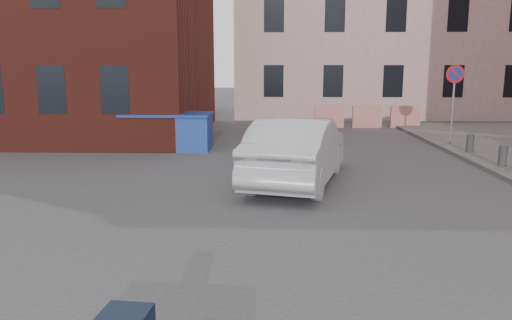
{
  "coord_description": "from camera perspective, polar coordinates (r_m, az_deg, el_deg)",
  "views": [
    {
      "loc": [
        -0.11,
        -7.52,
        2.69
      ],
      "look_at": [
        -0.37,
        1.02,
        1.1
      ],
      "focal_mm": 35.0,
      "sensor_mm": 36.0,
      "label": 1
    }
  ],
  "objects": [
    {
      "name": "ground",
      "position": [
        7.99,
        2.46,
        -9.16
      ],
      "size": [
        120.0,
        120.0,
        0.0
      ],
      "primitive_type": "plane",
      "color": "#38383A",
      "rests_on": "ground"
    },
    {
      "name": "no_parking_sign",
      "position": [
        18.08,
        21.71,
        7.67
      ],
      "size": [
        0.6,
        0.09,
        2.65
      ],
      "color": "gray",
      "rests_on": "sidewalk"
    },
    {
      "name": "barriers",
      "position": [
        23.03,
        12.58,
        4.85
      ],
      "size": [
        4.7,
        0.18,
        1.0
      ],
      "color": "red",
      "rests_on": "ground"
    },
    {
      "name": "dumpster",
      "position": [
        16.71,
        -10.07,
        3.26
      ],
      "size": [
        2.92,
        1.53,
        1.22
      ],
      "rotation": [
        0.0,
        0.0,
        -0.01
      ],
      "color": "#2142A0",
      "rests_on": "ground"
    },
    {
      "name": "silver_car",
      "position": [
        11.71,
        4.79,
        1.11
      ],
      "size": [
        2.76,
        4.97,
        1.55
      ],
      "primitive_type": "imported",
      "rotation": [
        0.0,
        0.0,
        2.89
      ],
      "color": "#AFB1B7",
      "rests_on": "ground"
    }
  ]
}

